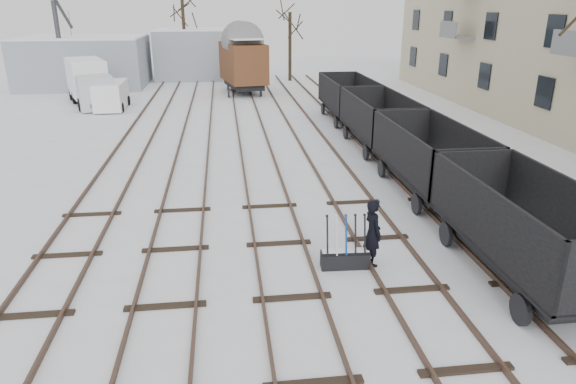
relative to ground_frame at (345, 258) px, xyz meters
name	(u,v)px	position (x,y,z in m)	size (l,w,h in m)	color
ground	(292,299)	(-1.62, -1.39, -0.28)	(120.00, 120.00, 0.00)	white
tracks	(255,148)	(-1.62, 12.29, -0.21)	(13.90, 52.00, 0.16)	black
shed_left	(85,62)	(-14.62, 34.61, 1.76)	(10.00, 8.00, 4.10)	#96A0AA
shed_right	(194,54)	(-5.62, 38.61, 1.96)	(7.00, 6.00, 4.50)	#96A0AA
ground_frame	(345,258)	(0.00, 0.00, 0.00)	(1.32, 0.48, 1.49)	black
worker	(373,233)	(0.75, 0.10, 0.65)	(0.68, 0.45, 1.87)	black
freight_wagon_a	(523,242)	(4.38, -1.04, 0.69)	(2.49, 6.23, 2.54)	black
freight_wagon_b	(428,168)	(4.38, 5.36, 0.69)	(2.49, 6.23, 2.54)	black
freight_wagon_c	(378,129)	(4.38, 11.76, 0.69)	(2.49, 6.23, 2.54)	black
freight_wagon_d	(348,104)	(4.38, 18.16, 0.69)	(2.49, 6.23, 2.54)	black
box_van_wagon	(243,61)	(-1.43, 29.07, 2.19)	(3.95, 6.02, 4.25)	black
lorry	(88,82)	(-12.32, 25.41, 1.29)	(3.74, 7.05, 3.06)	black
panel_van	(111,95)	(-10.53, 23.67, 0.65)	(1.87, 4.12, 1.80)	white
crane	(63,64)	(-15.98, 32.96, 1.78)	(1.62, 4.59, 7.85)	#313136
tree_far_left	(185,40)	(-6.35, 37.51, 3.29)	(0.30, 0.30, 7.14)	black
tree_far_right	(290,47)	(3.11, 35.65, 2.72)	(0.30, 0.30, 6.00)	black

